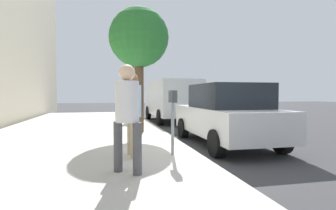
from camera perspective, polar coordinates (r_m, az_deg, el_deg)
name	(u,v)px	position (r m, az deg, el deg)	size (l,w,h in m)	color
ground_plane	(192,155)	(6.61, 5.27, -10.61)	(80.00, 80.00, 0.00)	#38383A
sidewalk_slab	(62,158)	(6.35, -21.89, -10.60)	(28.00, 6.00, 0.15)	#B7B2A8
parking_meter	(173,109)	(5.80, 1.02, -0.76)	(0.36, 0.12, 1.41)	gray
pedestrian_at_meter	(132,107)	(5.67, -7.72, -0.46)	(0.54, 0.39, 1.78)	tan
pedestrian_bystander	(127,109)	(4.48, -8.75, -0.85)	(0.41, 0.45, 1.82)	#47474C
parked_sedan_near	(226,114)	(7.90, 12.34, -1.96)	(4.42, 2.00, 1.77)	silver
parked_van_far	(171,98)	(14.43, 0.58, 1.46)	(5.23, 2.17, 2.18)	silver
street_tree	(139,39)	(9.63, -6.27, 13.90)	(2.09, 2.09, 4.36)	brown
traffic_signal	(135,75)	(15.21, -7.13, 6.46)	(0.24, 0.44, 3.60)	black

